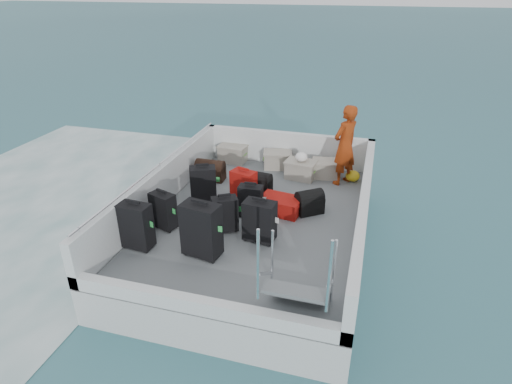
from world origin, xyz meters
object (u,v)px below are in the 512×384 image
suitcase_1 (163,211)px  crate_1 (277,160)px  suitcase_8 (281,205)px  suitcase_2 (203,184)px  suitcase_5 (244,187)px  crate_0 (233,154)px  crate_3 (326,170)px  suitcase_6 (260,221)px  passenger (345,145)px  suitcase_0 (136,226)px  suitcase_7 (251,201)px  suitcase_3 (201,230)px  suitcase_4 (225,215)px  crate_2 (301,170)px

suitcase_1 → crate_1: suitcase_1 is taller
suitcase_8 → suitcase_2: bearing=97.7°
suitcase_8 → crate_1: (-0.50, 1.88, 0.03)m
suitcase_5 → crate_0: size_ratio=1.05×
suitcase_2 → crate_1: suitcase_2 is taller
suitcase_1 → crate_3: suitcase_1 is taller
suitcase_6 → crate_0: size_ratio=1.16×
crate_0 → passenger: 2.53m
crate_1 → suitcase_0: bearing=-110.3°
suitcase_5 → crate_3: suitcase_5 is taller
suitcase_1 → crate_3: bearing=69.6°
suitcase_7 → crate_0: 2.46m
suitcase_7 → suitcase_5: bearing=118.3°
suitcase_6 → passenger: passenger is taller
suitcase_6 → crate_1: (-0.39, 2.82, -0.16)m
crate_3 → passenger: bearing=-29.4°
crate_3 → suitcase_6: bearing=-104.4°
suitcase_6 → suitcase_8: bearing=89.4°
suitcase_1 → suitcase_5: (0.95, 1.20, -0.00)m
suitcase_2 → suitcase_7: bearing=-41.5°
suitcase_1 → suitcase_2: 1.07m
suitcase_3 → suitcase_4: 0.72m
suitcase_7 → passenger: bearing=50.6°
crate_0 → suitcase_6: bearing=-64.0°
suitcase_8 → passenger: bearing=-21.8°
suitcase_1 → crate_3: (2.24, 2.68, -0.14)m
passenger → suitcase_6: bearing=13.4°
crate_0 → crate_2: crate_0 is taller
suitcase_2 → crate_0: 1.92m
crate_3 → crate_2: bearing=-158.4°
suitcase_2 → suitcase_6: size_ratio=1.00×
suitcase_5 → suitcase_7: bearing=-42.9°
suitcase_1 → suitcase_3: suitcase_3 is taller
suitcase_5 → suitcase_6: bearing=-44.8°
suitcase_6 → suitcase_8: suitcase_6 is taller
crate_2 → passenger: passenger is taller
suitcase_4 → suitcase_6: (0.59, -0.11, 0.03)m
suitcase_0 → suitcase_5: (1.07, 1.82, -0.06)m
suitcase_2 → crate_1: (0.92, 1.84, -0.16)m
suitcase_2 → suitcase_5: size_ratio=1.10×
suitcase_1 → passenger: 3.62m
suitcase_2 → suitcase_5: bearing=-11.4°
suitcase_6 → passenger: (1.00, 2.44, 0.45)m
suitcase_3 → crate_3: suitcase_3 is taller
suitcase_1 → crate_0: bearing=106.4°
suitcase_1 → suitcase_2: suitcase_2 is taller
suitcase_4 → crate_1: 2.73m
suitcase_1 → crate_1: 3.12m
suitcase_0 → suitcase_4: bearing=40.1°
crate_0 → crate_1: crate_0 is taller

